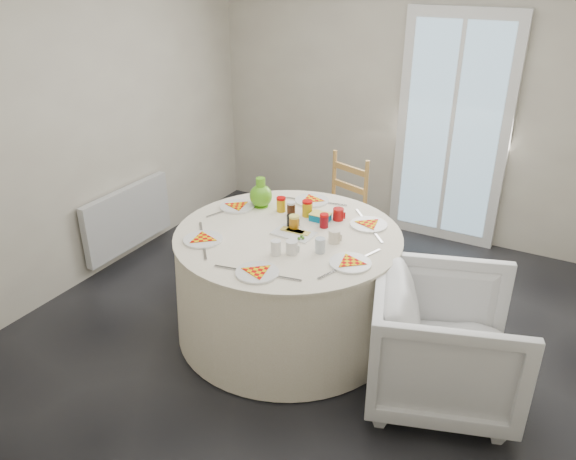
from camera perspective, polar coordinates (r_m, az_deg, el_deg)
The scene contains 14 objects.
floor at distance 4.20m, azimuth 2.57°, elevation -9.89°, with size 4.00×4.00×0.00m, color black.
wall_back at distance 5.40m, azimuth 12.61°, elevation 13.00°, with size 4.00×0.02×2.60m, color #BCB5A3.
wall_left at distance 4.78m, azimuth -19.48°, elevation 10.48°, with size 0.02×4.00×2.60m, color #BCB5A3.
glass_door at distance 5.32m, azimuth 16.34°, elevation 9.59°, with size 1.00×0.08×2.10m, color silver.
radiator at distance 5.16m, azimuth -15.94°, elevation 1.19°, with size 0.07×1.00×0.55m, color silver.
table at distance 3.99m, azimuth 0.00°, elevation -5.49°, with size 1.59×1.59×0.81m, color white.
wooden_chair at distance 4.87m, azimuth 4.78°, elevation 1.76°, with size 0.43×0.41×0.96m, color #AD8A42, non-canonical shape.
armchair at distance 3.53m, azimuth 15.62°, elevation -11.02°, with size 0.85×0.79×0.87m, color silver.
place_settings at distance 3.80m, azimuth 0.00°, elevation -0.41°, with size 1.40×1.40×0.03m, color white, non-canonical shape.
jar_cluster at distance 3.99m, azimuth 1.30°, elevation 1.70°, with size 0.45×0.22×0.13m, color #976817, non-canonical shape.
butter_tub at distance 3.98m, azimuth 3.29°, elevation 1.06°, with size 0.14×0.10×0.06m, color #0271A2.
green_pitcher at distance 4.18m, azimuth -2.78°, elevation 3.58°, with size 0.17×0.17×0.22m, color #54A91A, non-canonical shape.
cheese_platter at distance 3.78m, azimuth 0.60°, elevation -0.52°, with size 0.28×0.18×0.04m, color silver, non-canonical shape.
mugs_glasses at distance 3.70m, azimuth 2.00°, elevation -0.53°, with size 0.58×0.58×0.11m, color #B0AFAF, non-canonical shape.
Camera 1 is at (1.48, -3.07, 2.46)m, focal length 35.00 mm.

